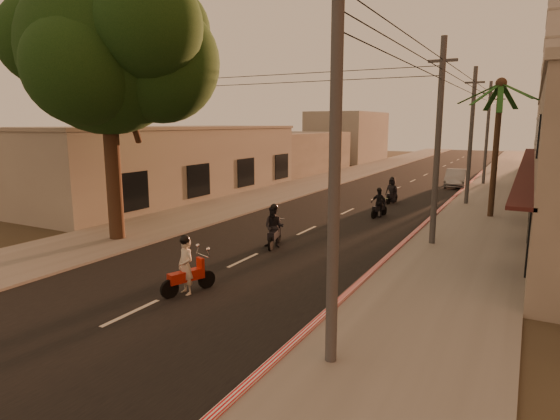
# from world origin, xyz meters

# --- Properties ---
(ground) EXTENTS (160.00, 160.00, 0.00)m
(ground) POSITION_xyz_m (0.00, 0.00, 0.00)
(ground) COLOR #383023
(ground) RESTS_ON ground
(road) EXTENTS (10.00, 140.00, 0.02)m
(road) POSITION_xyz_m (0.00, 20.00, 0.01)
(road) COLOR black
(road) RESTS_ON ground
(sidewalk_right) EXTENTS (5.00, 140.00, 0.12)m
(sidewalk_right) POSITION_xyz_m (7.50, 20.00, 0.06)
(sidewalk_right) COLOR slate
(sidewalk_right) RESTS_ON ground
(sidewalk_left) EXTENTS (5.00, 140.00, 0.12)m
(sidewalk_left) POSITION_xyz_m (-7.50, 20.00, 0.06)
(sidewalk_left) COLOR slate
(sidewalk_left) RESTS_ON ground
(curb_stripe) EXTENTS (0.20, 60.00, 0.20)m
(curb_stripe) POSITION_xyz_m (5.10, 15.00, 0.10)
(curb_stripe) COLOR red
(curb_stripe) RESTS_ON ground
(left_building) EXTENTS (8.20, 24.20, 5.20)m
(left_building) POSITION_xyz_m (-13.98, 14.00, 2.60)
(left_building) COLOR gray
(left_building) RESTS_ON ground
(broadleaf_tree) EXTENTS (9.60, 8.70, 12.10)m
(broadleaf_tree) POSITION_xyz_m (-6.61, 2.14, 8.48)
(broadleaf_tree) COLOR black
(broadleaf_tree) RESTS_ON ground
(palm_tree) EXTENTS (5.00, 5.00, 8.20)m
(palm_tree) POSITION_xyz_m (8.00, 16.00, 7.15)
(palm_tree) COLOR black
(palm_tree) RESTS_ON ground
(utility_poles) EXTENTS (1.20, 48.26, 9.00)m
(utility_poles) POSITION_xyz_m (6.20, 20.00, 6.54)
(utility_poles) COLOR #38383A
(utility_poles) RESTS_ON ground
(filler_left_near) EXTENTS (8.00, 14.00, 4.40)m
(filler_left_near) POSITION_xyz_m (-14.00, 34.00, 2.20)
(filler_left_near) COLOR gray
(filler_left_near) RESTS_ON ground
(filler_left_far) EXTENTS (8.00, 14.00, 7.00)m
(filler_left_far) POSITION_xyz_m (-14.00, 52.00, 3.50)
(filler_left_far) COLOR gray
(filler_left_far) RESTS_ON ground
(scooter_red) EXTENTS (1.05, 1.92, 1.97)m
(scooter_red) POSITION_xyz_m (0.41, -1.98, 0.87)
(scooter_red) COLOR black
(scooter_red) RESTS_ON ground
(scooter_mid_a) EXTENTS (1.24, 1.96, 1.97)m
(scooter_mid_a) POSITION_xyz_m (0.10, 4.39, 0.90)
(scooter_mid_a) COLOR black
(scooter_mid_a) RESTS_ON ground
(scooter_mid_b) EXTENTS (1.13, 1.79, 1.78)m
(scooter_mid_b) POSITION_xyz_m (2.21, 13.20, 0.80)
(scooter_mid_b) COLOR black
(scooter_mid_b) RESTS_ON ground
(scooter_far_a) EXTENTS (0.97, 1.88, 1.85)m
(scooter_far_a) POSITION_xyz_m (1.59, 18.35, 0.83)
(scooter_far_a) COLOR black
(scooter_far_a) RESTS_ON ground
(parked_car) EXTENTS (2.33, 4.89, 1.53)m
(parked_car) POSITION_xyz_m (4.22, 29.33, 0.76)
(parked_car) COLOR gray
(parked_car) RESTS_ON ground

